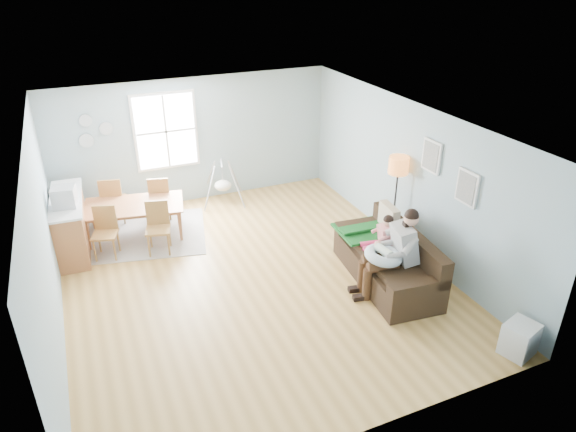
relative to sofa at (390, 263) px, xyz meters
name	(u,v)px	position (x,y,z in m)	size (l,w,h in m)	color
room	(248,141)	(-2.08, 0.97, 2.10)	(8.40, 9.40, 3.90)	#AD7E3D
window	(166,131)	(-2.68, 4.43, 1.33)	(1.32, 0.08, 1.62)	white
pictures	(449,171)	(0.88, -0.08, 1.53)	(0.05, 1.34, 0.74)	white
wall_plates	(93,131)	(-4.09, 4.44, 1.51)	(0.67, 0.02, 0.66)	#A3B7C4
sofa	(390,263)	(0.00, 0.00, 0.00)	(1.20, 2.33, 0.91)	black
green_throw	(367,230)	(-0.01, 0.75, 0.25)	(1.02, 0.84, 0.04)	#135619
beige_pillow	(389,219)	(0.30, 0.56, 0.49)	(0.15, 0.52, 0.52)	#BFB592
father	(394,250)	(-0.17, -0.30, 0.46)	(1.08, 0.60, 1.46)	#98989A
nursing_pillow	(383,255)	(-0.34, -0.29, 0.39)	(0.60, 0.60, 0.16)	#AAC0D5
infant	(383,250)	(-0.34, -0.25, 0.47)	(0.17, 0.41, 0.15)	silver
toddler	(381,235)	(-0.06, 0.22, 0.44)	(0.57, 0.34, 0.86)	silver
floor_lamp	(398,173)	(0.72, 1.00, 1.13)	(0.35, 0.35, 1.75)	black
storage_cube	(519,339)	(0.61, -2.23, -0.08)	(0.52, 0.49, 0.47)	silver
rug	(138,235)	(-3.65, 3.25, -0.32)	(2.57, 1.95, 0.01)	#A29A94
dining_table	(136,221)	(-3.65, 3.25, 0.01)	(1.86, 1.03, 0.65)	brown
chair_sw	(105,229)	(-4.23, 2.73, 0.21)	(0.53, 0.53, 0.94)	olive
chair_se	(158,224)	(-3.33, 2.53, 0.22)	(0.53, 0.53, 0.95)	olive
chair_nw	(112,198)	(-3.96, 3.96, 0.25)	(0.54, 0.54, 1.00)	olive
chair_ne	(160,195)	(-3.06, 3.76, 0.22)	(0.52, 0.52, 0.95)	olive
counter	(71,224)	(-4.78, 3.19, 0.20)	(0.64, 1.87, 1.03)	brown
monitor	(64,197)	(-4.79, 2.84, 0.89)	(0.43, 0.42, 0.36)	#B8B7BC
baby_swing	(223,185)	(-1.64, 4.07, 0.09)	(1.08, 1.10, 0.91)	#B8B7BC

